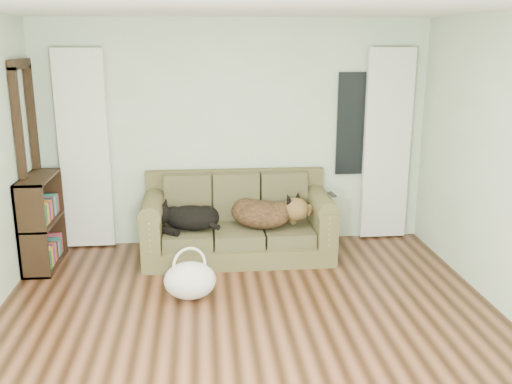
{
  "coord_description": "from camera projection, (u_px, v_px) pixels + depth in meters",
  "views": [
    {
      "loc": [
        -0.38,
        -4.05,
        2.36
      ],
      "look_at": [
        0.17,
        1.6,
        0.84
      ],
      "focal_mm": 40.0,
      "sensor_mm": 36.0,
      "label": 1
    }
  ],
  "objects": [
    {
      "name": "tote_bag",
      "position": [
        190.0,
        282.0,
        5.33
      ],
      "size": [
        0.52,
        0.41,
        0.36
      ],
      "primitive_type": "ellipsoid",
      "rotation": [
        0.0,
        0.0,
        0.08
      ],
      "color": "silver",
      "rests_on": "floor"
    },
    {
      "name": "bookshelf",
      "position": [
        42.0,
        221.0,
        6.04
      ],
      "size": [
        0.3,
        0.79,
        0.99
      ],
      "primitive_type": "cube",
      "rotation": [
        0.0,
        0.0,
        0.0
      ],
      "color": "black",
      "rests_on": "floor"
    },
    {
      "name": "door_casing",
      "position": [
        30.0,
        167.0,
        6.04
      ],
      "size": [
        0.07,
        0.6,
        2.1
      ],
      "primitive_type": "cube",
      "color": "black",
      "rests_on": "ground"
    },
    {
      "name": "ceiling",
      "position": [
        254.0,
        3.0,
        3.87
      ],
      "size": [
        5.0,
        5.0,
        0.0
      ],
      "primitive_type": "plane",
      "color": "white",
      "rests_on": "ground"
    },
    {
      "name": "tv_remote",
      "position": [
        332.0,
        194.0,
        6.2
      ],
      "size": [
        0.06,
        0.18,
        0.02
      ],
      "primitive_type": "cube",
      "rotation": [
        0.0,
        0.0,
        0.09
      ],
      "color": "black",
      "rests_on": "sofa"
    },
    {
      "name": "dog_shepherd",
      "position": [
        264.0,
        214.0,
        6.3
      ],
      "size": [
        0.89,
        0.83,
        0.32
      ],
      "primitive_type": "ellipsoid",
      "rotation": [
        0.0,
        0.0,
        2.54
      ],
      "color": "black",
      "rests_on": "sofa"
    },
    {
      "name": "sofa",
      "position": [
        238.0,
        217.0,
        6.32
      ],
      "size": [
        2.07,
        0.89,
        0.85
      ],
      "primitive_type": "cube",
      "color": "#4B4425",
      "rests_on": "floor"
    },
    {
      "name": "curtain_left",
      "position": [
        84.0,
        151.0,
        6.41
      ],
      "size": [
        0.55,
        0.08,
        2.25
      ],
      "primitive_type": "cube",
      "color": "silver",
      "rests_on": "ground"
    },
    {
      "name": "wall_back",
      "position": [
        234.0,
        134.0,
        6.61
      ],
      "size": [
        4.5,
        0.04,
        2.6
      ],
      "primitive_type": "cube",
      "color": "beige",
      "rests_on": "ground"
    },
    {
      "name": "floor",
      "position": [
        254.0,
        345.0,
        4.54
      ],
      "size": [
        5.0,
        5.0,
        0.0
      ],
      "primitive_type": "plane",
      "color": "black",
      "rests_on": "ground"
    },
    {
      "name": "curtain_right",
      "position": [
        387.0,
        145.0,
        6.74
      ],
      "size": [
        0.55,
        0.08,
        2.25
      ],
      "primitive_type": "cube",
      "color": "silver",
      "rests_on": "ground"
    },
    {
      "name": "window_pane",
      "position": [
        358.0,
        124.0,
        6.69
      ],
      "size": [
        0.5,
        0.03,
        1.2
      ],
      "primitive_type": "cube",
      "color": "black",
      "rests_on": "wall_back"
    },
    {
      "name": "dog_black_lab",
      "position": [
        188.0,
        218.0,
        6.21
      ],
      "size": [
        0.72,
        0.6,
        0.26
      ],
      "primitive_type": "ellipsoid",
      "rotation": [
        0.0,
        0.0,
        -0.29
      ],
      "color": "black",
      "rests_on": "sofa"
    }
  ]
}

